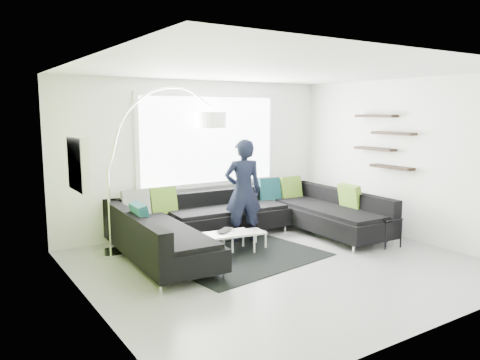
# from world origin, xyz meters

# --- Properties ---
(ground) EXTENTS (5.50, 5.50, 0.00)m
(ground) POSITION_xyz_m (0.00, 0.00, 0.00)
(ground) COLOR gray
(ground) RESTS_ON ground
(room_shell) EXTENTS (5.54, 5.04, 2.82)m
(room_shell) POSITION_xyz_m (0.04, 0.21, 1.81)
(room_shell) COLOR white
(room_shell) RESTS_ON ground
(sectional_sofa) EXTENTS (4.35, 2.82, 0.91)m
(sectional_sofa) POSITION_xyz_m (0.18, 1.03, 0.40)
(sectional_sofa) COLOR black
(sectional_sofa) RESTS_ON ground
(rug) EXTENTS (2.60, 2.05, 0.01)m
(rug) POSITION_xyz_m (-0.29, 0.55, 0.01)
(rug) COLOR black
(rug) RESTS_ON ground
(coffee_table) EXTENTS (1.07, 0.71, 0.33)m
(coffee_table) POSITION_xyz_m (-0.18, 0.92, 0.16)
(coffee_table) COLOR white
(coffee_table) RESTS_ON ground
(arc_lamp) EXTENTS (2.62, 1.38, 2.66)m
(arc_lamp) POSITION_xyz_m (-1.96, 1.80, 1.33)
(arc_lamp) COLOR white
(arc_lamp) RESTS_ON ground
(side_table) EXTENTS (0.41, 0.41, 0.49)m
(side_table) POSITION_xyz_m (2.05, -0.23, 0.25)
(side_table) COLOR black
(side_table) RESTS_ON ground
(person) EXTENTS (0.89, 0.80, 1.77)m
(person) POSITION_xyz_m (0.20, 1.31, 0.89)
(person) COLOR black
(person) RESTS_ON ground
(laptop) EXTENTS (0.60, 0.59, 0.03)m
(laptop) POSITION_xyz_m (-0.34, 0.94, 0.34)
(laptop) COLOR black
(laptop) RESTS_ON coffee_table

